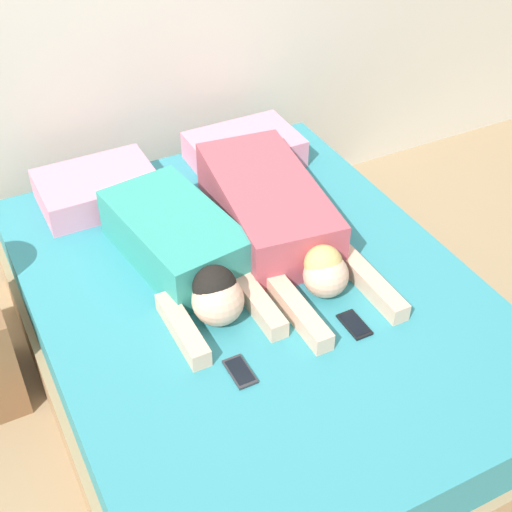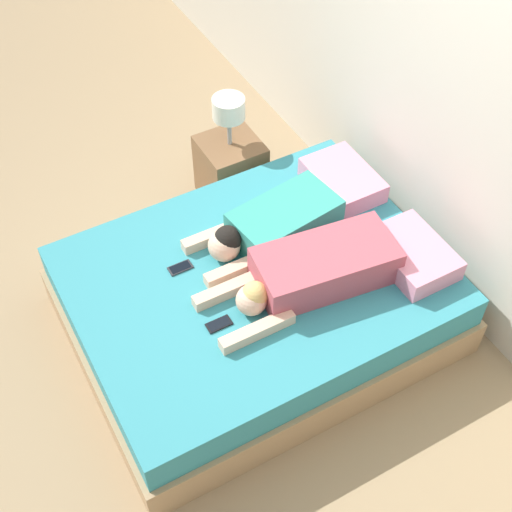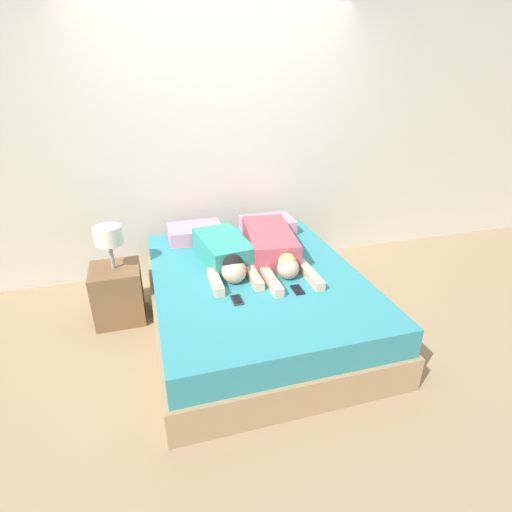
# 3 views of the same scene
# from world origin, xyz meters

# --- Properties ---
(ground_plane) EXTENTS (12.00, 12.00, 0.00)m
(ground_plane) POSITION_xyz_m (0.00, 0.00, 0.00)
(ground_plane) COLOR #9E8460
(wall_back) EXTENTS (12.00, 0.06, 2.60)m
(wall_back) POSITION_xyz_m (0.00, 1.21, 1.30)
(wall_back) COLOR beige
(wall_back) RESTS_ON ground_plane
(bed) EXTENTS (1.65, 2.11, 0.48)m
(bed) POSITION_xyz_m (0.00, 0.00, 0.23)
(bed) COLOR tan
(bed) RESTS_ON ground_plane
(pillow_head_left) EXTENTS (0.50, 0.35, 0.13)m
(pillow_head_left) POSITION_xyz_m (-0.36, 0.82, 0.54)
(pillow_head_left) COLOR pink
(pillow_head_left) RESTS_ON bed
(pillow_head_right) EXTENTS (0.50, 0.35, 0.13)m
(pillow_head_right) POSITION_xyz_m (0.36, 0.82, 0.54)
(pillow_head_right) COLOR pink
(pillow_head_right) RESTS_ON bed
(person_left) EXTENTS (0.43, 0.93, 0.22)m
(person_left) POSITION_xyz_m (-0.20, 0.21, 0.58)
(person_left) COLOR teal
(person_left) RESTS_ON bed
(person_right) EXTENTS (0.47, 1.15, 0.22)m
(person_right) POSITION_xyz_m (0.21, 0.24, 0.58)
(person_right) COLOR #B24C59
(person_right) RESTS_ON bed
(cell_phone_left) EXTENTS (0.07, 0.14, 0.01)m
(cell_phone_left) POSITION_xyz_m (-0.24, -0.36, 0.48)
(cell_phone_left) COLOR #2D2D33
(cell_phone_left) RESTS_ON bed
(cell_phone_right) EXTENTS (0.07, 0.14, 0.01)m
(cell_phone_right) POSITION_xyz_m (0.22, -0.35, 0.48)
(cell_phone_right) COLOR black
(cell_phone_right) RESTS_ON bed
(nightstand) EXTENTS (0.40, 0.40, 0.84)m
(nightstand) POSITION_xyz_m (-1.09, 0.40, 0.28)
(nightstand) COLOR brown
(nightstand) RESTS_ON ground_plane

